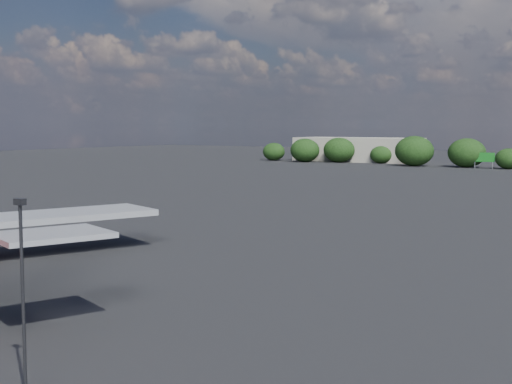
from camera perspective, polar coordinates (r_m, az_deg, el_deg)
The scene contains 4 objects.
ground at distance 96.35m, azimuth 8.24°, elevation -2.01°, with size 500.00×500.00×0.00m, color black.
apron_lamp_post at distance 33.77m, azimuth -18.18°, elevation -7.13°, with size 0.55×0.30×9.08m.
terminal_building at distance 242.84m, azimuth 8.16°, elevation 3.39°, with size 42.00×16.00×8.00m.
highway_sign at distance 210.79m, azimuth 17.77°, elevation 2.65°, with size 6.00×0.30×4.50m.
Camera 1 is at (41.84, -25.91, 12.34)m, focal length 50.00 mm.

